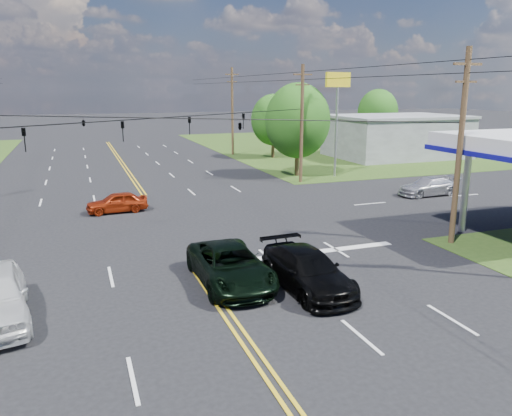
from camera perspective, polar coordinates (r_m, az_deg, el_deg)
name	(u,v)px	position (r m, az deg, el deg)	size (l,w,h in m)	color
ground	(163,222)	(29.60, -10.60, -1.60)	(280.00, 280.00, 0.00)	black
grass_ne	(374,144)	(72.43, 13.33, 7.08)	(46.00, 48.00, 0.03)	#284415
stop_bar	(298,254)	(23.61, 4.84, -5.30)	(10.00, 0.50, 0.02)	silver
retail_ne	(396,137)	(59.54, 15.70, 7.77)	(14.00, 10.00, 4.40)	slate
pole_se	(460,146)	(26.13, 22.29, 6.62)	(1.60, 0.28, 9.50)	#43291C
pole_ne	(302,123)	(41.24, 5.25, 9.70)	(1.60, 0.28, 9.50)	#43291C
pole_right_far	(232,110)	(58.96, -2.72, 11.09)	(1.60, 0.28, 10.00)	#43291C
span_wire_signals	(158,118)	(28.66, -11.12, 10.05)	(26.00, 18.00, 1.13)	black
power_lines	(162,68)	(26.66, -10.68, 15.44)	(26.04, 100.00, 0.64)	black
tree_right_a	(298,121)	(44.38, 4.77, 9.91)	(5.70, 5.70, 8.18)	#43291C
tree_right_b	(273,120)	(56.41, 1.96, 10.03)	(4.94, 4.94, 7.09)	#43291C
tree_far_r	(378,112)	(69.88, 13.74, 10.58)	(5.32, 5.32, 7.63)	#43291C
pickup_dkgreen	(230,265)	(19.88, -2.96, -6.57)	(2.55, 5.53, 1.54)	black
suv_black	(307,270)	(19.46, 5.87, -7.09)	(2.14, 5.28, 1.53)	black
sedan_red	(117,202)	(32.53, -15.61, 0.64)	(1.51, 3.74, 1.28)	maroon
sedan_far	(428,186)	(38.45, 19.09, 2.36)	(1.87, 4.59, 1.33)	#BBBBC0
polesign_ne	(338,95)	(44.28, 9.30, 12.67)	(2.47, 0.59, 8.96)	#A5A5AA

